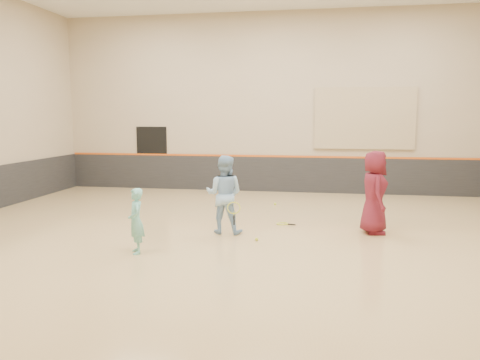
% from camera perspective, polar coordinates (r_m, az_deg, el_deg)
% --- Properties ---
extents(room, '(15.04, 12.04, 6.22)m').
position_cam_1_polar(room, '(10.10, 1.75, -2.25)').
color(room, tan).
rests_on(room, ground).
extents(wainscot_back, '(14.90, 0.04, 1.20)m').
position_cam_1_polar(wainscot_back, '(16.00, 4.67, 0.70)').
color(wainscot_back, '#232326').
rests_on(wainscot_back, floor).
extents(accent_stripe, '(14.90, 0.03, 0.06)m').
position_cam_1_polar(accent_stripe, '(15.92, 4.69, 2.90)').
color(accent_stripe, '#D85914').
rests_on(accent_stripe, wall_back).
extents(acoustic_panel, '(3.20, 0.08, 2.00)m').
position_cam_1_polar(acoustic_panel, '(15.87, 14.95, 7.28)').
color(acoustic_panel, tan).
rests_on(acoustic_panel, wall_back).
extents(doorway, '(1.10, 0.05, 2.20)m').
position_cam_1_polar(doorway, '(16.94, -10.67, 2.68)').
color(doorway, black).
rests_on(doorway, floor).
extents(girl, '(0.48, 0.54, 1.24)m').
position_cam_1_polar(girl, '(9.02, -12.56, -4.90)').
color(girl, '#74CAC0').
rests_on(girl, floor).
extents(instructor, '(0.87, 0.70, 1.73)m').
position_cam_1_polar(instructor, '(10.30, -1.94, -1.76)').
color(instructor, '#99C4ED').
rests_on(instructor, floor).
extents(young_man, '(0.66, 0.94, 1.83)m').
position_cam_1_polar(young_man, '(10.67, 16.05, -1.45)').
color(young_man, maroon).
rests_on(young_man, floor).
extents(held_racket, '(0.41, 0.41, 0.54)m').
position_cam_1_polar(held_racket, '(9.93, -0.76, -3.42)').
color(held_racket, gold).
rests_on(held_racket, instructor).
extents(spare_racket, '(0.63, 0.63, 0.08)m').
position_cam_1_polar(spare_racket, '(11.30, 5.16, -5.20)').
color(spare_racket, '#C7E031').
rests_on(spare_racket, floor).
extents(ball_under_racket, '(0.07, 0.07, 0.07)m').
position_cam_1_polar(ball_under_racket, '(9.80, 2.04, -7.23)').
color(ball_under_racket, '#CDDE33').
rests_on(ball_under_racket, floor).
extents(ball_in_hand, '(0.07, 0.07, 0.07)m').
position_cam_1_polar(ball_in_hand, '(10.56, 16.53, -0.46)').
color(ball_in_hand, '#BBD732').
rests_on(ball_in_hand, young_man).
extents(ball_beside_spare, '(0.07, 0.07, 0.07)m').
position_cam_1_polar(ball_beside_spare, '(13.68, 4.31, -2.92)').
color(ball_beside_spare, '#CAE535').
rests_on(ball_beside_spare, floor).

